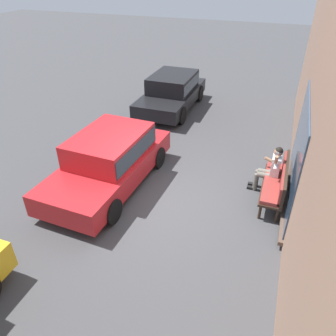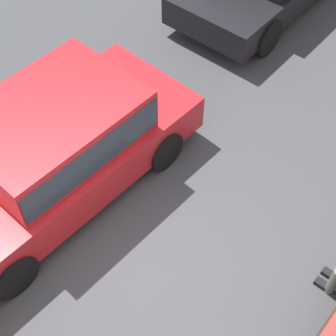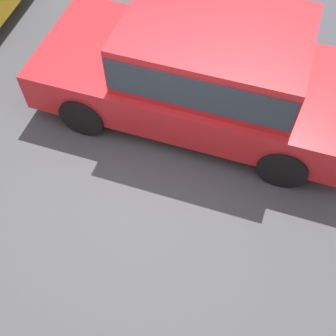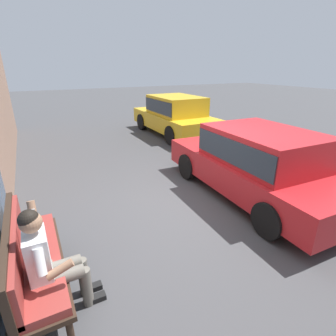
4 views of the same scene
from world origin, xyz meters
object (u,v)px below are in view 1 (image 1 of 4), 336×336
at_px(bench, 278,181).
at_px(person_on_phone, 271,168).
at_px(parked_car_mid, 109,158).
at_px(parked_car_near, 172,90).

distance_m(bench, person_on_phone, 0.44).
bearing_deg(parked_car_mid, person_on_phone, 104.85).
relative_size(parked_car_near, parked_car_mid, 0.94).
xyz_separation_m(bench, parked_car_near, (-4.95, -4.57, 0.20)).
relative_size(bench, person_on_phone, 1.44).
relative_size(bench, parked_car_near, 0.47).
distance_m(parked_car_near, parked_car_mid, 5.70).
bearing_deg(parked_car_near, person_on_phone, 43.34).
height_order(bench, parked_car_mid, parked_car_mid).
xyz_separation_m(parked_car_near, parked_car_mid, (5.70, 0.22, 0.02)).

